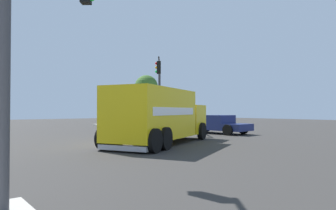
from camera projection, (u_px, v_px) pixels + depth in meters
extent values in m
plane|color=#33302D|center=(135.00, 144.00, 15.36)|extent=(100.00, 100.00, 0.00)
cube|color=#B2ADA0|center=(169.00, 125.00, 34.29)|extent=(12.83, 12.83, 0.14)
cube|color=yellow|center=(153.00, 114.00, 14.75)|extent=(6.20, 4.70, 2.43)
cube|color=yellow|center=(183.00, 119.00, 18.36)|extent=(2.77, 3.00, 1.70)
cube|color=black|center=(188.00, 113.00, 19.15)|extent=(0.97, 1.84, 0.88)
cube|color=#B2B2B7|center=(122.00, 148.00, 12.20)|extent=(1.21, 2.15, 0.21)
cube|color=white|center=(132.00, 111.00, 15.25)|extent=(4.32, 2.16, 0.36)
cube|color=white|center=(176.00, 111.00, 14.26)|extent=(4.32, 2.16, 0.36)
cylinder|color=black|center=(164.00, 130.00, 18.81)|extent=(1.02, 0.70, 1.00)
cylinder|color=black|center=(202.00, 131.00, 17.80)|extent=(1.02, 0.70, 1.00)
cylinder|color=black|center=(117.00, 137.00, 14.08)|extent=(1.02, 0.70, 1.00)
cylinder|color=black|center=(165.00, 139.00, 13.07)|extent=(1.02, 0.70, 1.00)
cylinder|color=black|center=(104.00, 138.00, 13.12)|extent=(1.02, 0.70, 1.00)
cylinder|color=black|center=(155.00, 141.00, 12.11)|extent=(1.02, 0.70, 1.00)
cylinder|color=#38383D|center=(159.00, 95.00, 25.85)|extent=(0.20, 0.20, 5.77)
cylinder|color=#38383D|center=(159.00, 61.00, 23.99)|extent=(2.48, 3.07, 0.12)
cylinder|color=#38383D|center=(159.00, 60.00, 22.42)|extent=(0.03, 0.03, 0.25)
cube|color=black|center=(159.00, 68.00, 22.41)|extent=(0.42, 0.42, 0.95)
sphere|color=red|center=(156.00, 63.00, 22.41)|extent=(0.20, 0.20, 0.20)
sphere|color=#EFA314|center=(156.00, 67.00, 22.41)|extent=(0.20, 0.20, 0.20)
sphere|color=#19CC4C|center=(156.00, 72.00, 22.40)|extent=(0.20, 0.20, 0.20)
cylinder|color=#38383D|center=(4.00, 11.00, 4.77)|extent=(0.20, 0.20, 6.32)
cube|color=navy|center=(237.00, 127.00, 21.28)|extent=(2.08, 1.68, 0.50)
cube|color=navy|center=(219.00, 122.00, 22.42)|extent=(2.10, 1.87, 1.10)
cube|color=black|center=(219.00, 119.00, 22.42)|extent=(1.92, 1.59, 0.48)
cube|color=navy|center=(200.00, 125.00, 23.73)|extent=(2.13, 2.17, 0.55)
cylinder|color=black|center=(243.00, 129.00, 22.08)|extent=(0.31, 0.78, 0.76)
cylinder|color=black|center=(228.00, 130.00, 20.66)|extent=(0.31, 0.78, 0.76)
cylinder|color=black|center=(206.00, 127.00, 24.51)|extent=(0.31, 0.78, 0.76)
cylinder|color=black|center=(190.00, 128.00, 23.10)|extent=(0.31, 0.78, 0.76)
cylinder|color=gray|center=(179.00, 120.00, 37.23)|extent=(0.14, 0.14, 0.85)
cylinder|color=gray|center=(180.00, 120.00, 37.09)|extent=(0.14, 0.14, 0.85)
cube|color=gold|center=(180.00, 114.00, 37.17)|extent=(0.26, 0.36, 0.64)
sphere|color=tan|center=(180.00, 110.00, 37.18)|extent=(0.23, 0.23, 0.23)
cylinder|color=gold|center=(179.00, 114.00, 37.36)|extent=(0.09, 0.09, 0.58)
cylinder|color=gold|center=(181.00, 114.00, 36.99)|extent=(0.09, 0.09, 0.58)
cube|color=white|center=(160.00, 119.00, 41.29)|extent=(0.08, 0.04, 0.95)
cube|color=white|center=(159.00, 119.00, 41.18)|extent=(0.08, 0.04, 0.95)
cube|color=white|center=(158.00, 119.00, 41.06)|extent=(0.08, 0.04, 0.95)
cube|color=white|center=(157.00, 119.00, 40.95)|extent=(0.08, 0.04, 0.95)
cube|color=white|center=(156.00, 119.00, 40.83)|extent=(0.08, 0.04, 0.95)
cube|color=white|center=(155.00, 119.00, 40.72)|extent=(0.08, 0.04, 0.95)
cube|color=white|center=(154.00, 119.00, 40.61)|extent=(0.08, 0.04, 0.95)
cube|color=white|center=(153.00, 119.00, 40.49)|extent=(0.08, 0.04, 0.95)
cube|color=white|center=(152.00, 119.00, 40.38)|extent=(0.08, 0.04, 0.95)
cube|color=white|center=(151.00, 119.00, 40.26)|extent=(0.08, 0.04, 0.95)
cube|color=white|center=(150.00, 119.00, 40.15)|extent=(0.08, 0.04, 0.95)
cube|color=white|center=(149.00, 119.00, 40.03)|extent=(0.08, 0.04, 0.95)
cube|color=white|center=(148.00, 119.00, 39.92)|extent=(0.08, 0.04, 0.95)
cube|color=white|center=(146.00, 119.00, 39.81)|extent=(0.08, 0.04, 0.95)
cube|color=white|center=(145.00, 119.00, 39.69)|extent=(0.08, 0.04, 0.95)
cube|color=white|center=(144.00, 119.00, 39.58)|extent=(0.08, 0.04, 0.95)
cube|color=white|center=(143.00, 119.00, 39.46)|extent=(0.08, 0.04, 0.95)
cube|color=white|center=(142.00, 119.00, 39.35)|extent=(0.08, 0.04, 0.95)
cube|color=white|center=(141.00, 119.00, 39.24)|extent=(0.08, 0.04, 0.95)
cube|color=white|center=(140.00, 119.00, 39.12)|extent=(0.08, 0.04, 0.95)
cube|color=white|center=(139.00, 119.00, 39.01)|extent=(0.08, 0.04, 0.95)
cube|color=white|center=(137.00, 119.00, 38.89)|extent=(0.08, 0.04, 0.95)
cube|color=white|center=(136.00, 119.00, 38.78)|extent=(0.08, 0.04, 0.95)
cube|color=white|center=(135.00, 119.00, 38.66)|extent=(0.08, 0.04, 0.95)
cube|color=white|center=(134.00, 119.00, 38.55)|extent=(0.08, 0.04, 0.95)
cube|color=white|center=(133.00, 119.00, 38.44)|extent=(0.08, 0.04, 0.95)
cube|color=white|center=(132.00, 119.00, 38.32)|extent=(0.08, 0.04, 0.95)
cube|color=white|center=(130.00, 119.00, 38.21)|extent=(0.08, 0.04, 0.95)
cube|color=white|center=(129.00, 119.00, 38.09)|extent=(0.08, 0.04, 0.95)
cube|color=white|center=(128.00, 119.00, 37.98)|extent=(0.08, 0.04, 0.95)
cube|color=white|center=(127.00, 119.00, 37.87)|extent=(0.08, 0.04, 0.95)
cube|color=white|center=(125.00, 119.00, 37.75)|extent=(0.08, 0.04, 0.95)
cube|color=white|center=(124.00, 119.00, 37.64)|extent=(0.08, 0.04, 0.95)
cube|color=white|center=(123.00, 119.00, 37.52)|extent=(0.08, 0.04, 0.95)
cube|color=white|center=(122.00, 119.00, 37.41)|extent=(0.08, 0.04, 0.95)
cube|color=white|center=(120.00, 119.00, 37.29)|extent=(0.08, 0.04, 0.95)
cube|color=white|center=(119.00, 120.00, 37.18)|extent=(0.08, 0.04, 0.95)
cube|color=white|center=(118.00, 120.00, 37.07)|extent=(0.08, 0.04, 0.95)
cube|color=white|center=(117.00, 120.00, 36.95)|extent=(0.08, 0.04, 0.95)
cube|color=white|center=(115.00, 120.00, 36.84)|extent=(0.08, 0.04, 0.95)
cube|color=white|center=(139.00, 117.00, 39.08)|extent=(7.12, 0.03, 0.07)
cube|color=white|center=(139.00, 121.00, 39.08)|extent=(7.12, 0.03, 0.07)
cylinder|color=brown|center=(146.00, 109.00, 39.21)|extent=(0.32, 0.32, 3.56)
sphere|color=#386023|center=(146.00, 87.00, 39.27)|extent=(3.04, 3.04, 3.04)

